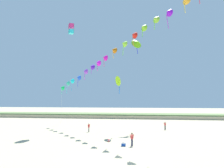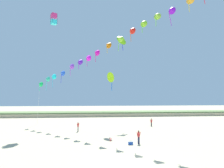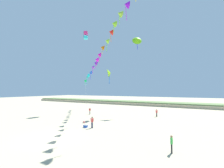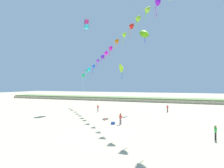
{
  "view_description": "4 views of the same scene",
  "coord_description": "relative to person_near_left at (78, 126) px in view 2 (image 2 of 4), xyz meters",
  "views": [
    {
      "loc": [
        2.43,
        -20.63,
        6.16
      ],
      "look_at": [
        -1.84,
        13.56,
        8.75
      ],
      "focal_mm": 32.0,
      "sensor_mm": 36.0,
      "label": 1
    },
    {
      "loc": [
        -4.4,
        -19.12,
        5.93
      ],
      "look_at": [
        -1.28,
        10.09,
        7.9
      ],
      "focal_mm": 32.0,
      "sensor_mm": 36.0,
      "label": 2
    },
    {
      "loc": [
        15.73,
        -12.32,
        5.74
      ],
      "look_at": [
        1.32,
        13.12,
        6.98
      ],
      "focal_mm": 24.0,
      "sensor_mm": 36.0,
      "label": 3
    },
    {
      "loc": [
        9.41,
        -19.11,
        5.98
      ],
      "look_at": [
        -1.2,
        10.6,
        6.16
      ],
      "focal_mm": 28.0,
      "sensor_mm": 36.0,
      "label": 4
    }
  ],
  "objects": [
    {
      "name": "ground_plane",
      "position": [
        6.55,
        -16.27,
        -0.95
      ],
      "size": [
        240.0,
        240.0,
        0.0
      ],
      "primitive_type": "plane",
      "color": "#C1B28E"
    },
    {
      "name": "dune_ridge",
      "position": [
        6.55,
        29.41,
        -0.28
      ],
      "size": [
        120.0,
        9.08,
        1.34
      ],
      "color": "tan",
      "rests_on": "ground"
    },
    {
      "name": "large_kite_low_lead",
      "position": [
        9.11,
        7.9,
        17.96
      ],
      "size": [
        3.05,
        2.82,
        3.93
      ],
      "color": "#71CC15"
    },
    {
      "name": "person_mid_center",
      "position": [
        14.57,
        4.83,
        -0.02
      ],
      "size": [
        0.56,
        0.22,
        1.6
      ],
      "color": "black",
      "rests_on": "ground"
    },
    {
      "name": "person_far_left",
      "position": [
        8.28,
        -10.04,
        0.04
      ],
      "size": [
        0.59,
        0.3,
        1.71
      ],
      "color": "#282D4C",
      "rests_on": "ground"
    },
    {
      "name": "beach_ball",
      "position": [
        4.88,
        -7.88,
        -0.77
      ],
      "size": [
        0.36,
        0.36,
        0.36
      ],
      "color": "red",
      "rests_on": "ground"
    },
    {
      "name": "large_kite_high_solo",
      "position": [
        5.81,
        -0.71,
        8.53
      ],
      "size": [
        1.82,
        2.04,
        3.35
      ],
      "color": "#9DEC12"
    },
    {
      "name": "beach_cooler",
      "position": [
        7.18,
        -10.27,
        -0.74
      ],
      "size": [
        0.58,
        0.41,
        0.46
      ],
      "color": "blue",
      "rests_on": "ground"
    },
    {
      "name": "kite_banner_string",
      "position": [
        6.72,
        -3.43,
        14.66
      ],
      "size": [
        32.71,
        26.9,
        22.99
      ],
      "color": "#15D15D"
    },
    {
      "name": "person_near_left",
      "position": [
        0.0,
        0.0,
        0.0
      ],
      "size": [
        0.41,
        0.51,
        1.64
      ],
      "color": "gray",
      "rests_on": "ground"
    },
    {
      "name": "large_kite_mid_trail",
      "position": [
        -5.34,
        4.73,
        20.72
      ],
      "size": [
        1.41,
        1.41,
        2.19
      ],
      "color": "#2DDEED"
    }
  ]
}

